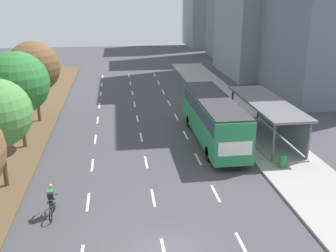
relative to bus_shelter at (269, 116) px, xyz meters
name	(u,v)px	position (x,y,z in m)	size (l,w,h in m)	color
median_strip	(43,119)	(-17.83, 7.14, -1.81)	(2.60, 52.00, 0.12)	brown
sidewalk_right	(236,112)	(-0.28, 7.14, -1.79)	(4.50, 52.00, 0.15)	#9E9E99
lane_divider_left	(97,129)	(-13.03, 4.07, -1.86)	(0.14, 44.86, 0.01)	white
lane_divider_center	(139,127)	(-9.53, 4.07, -1.86)	(0.14, 44.86, 0.01)	white
lane_divider_right	(181,125)	(-6.03, 4.07, -1.86)	(0.14, 44.86, 0.01)	white
bus_shelter	(269,116)	(0.00, 0.00, 0.00)	(2.90, 10.06, 2.86)	gray
bus	(213,115)	(-4.28, 0.11, 0.20)	(2.54, 11.29, 3.37)	#28844C
cyclist	(52,202)	(-14.69, -8.98, -1.08)	(0.46, 1.82, 1.71)	black
median_tree_third	(17,83)	(-17.94, 0.59, 2.89)	(4.32, 4.32, 6.81)	brown
median_tree_fourth	(34,67)	(-17.97, 6.68, 2.90)	(4.29, 4.29, 6.80)	brown
trash_bin	(283,161)	(-1.08, -5.31, -1.29)	(0.52, 0.52, 0.85)	#286B38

